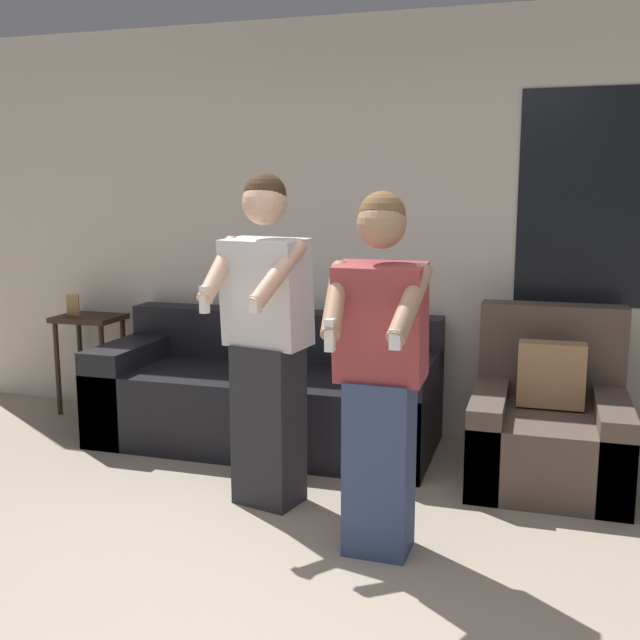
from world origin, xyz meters
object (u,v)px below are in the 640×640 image
object	(u,v)px
person_left	(266,341)
armchair	(549,426)
side_table	(89,335)
couch	(267,396)
person_right	(380,375)

from	to	relation	value
person_left	armchair	bearing A→B (deg)	29.37
side_table	person_left	distance (m)	2.17
armchair	side_table	distance (m)	3.23
side_table	person_left	xyz separation A→B (m)	(1.81, -1.16, 0.29)
couch	side_table	world-z (taller)	side_table
couch	armchair	xyz separation A→B (m)	(1.73, -0.13, 0.00)
couch	person_right	size ratio (longest dim) A/B	1.34
armchair	person_left	size ratio (longest dim) A/B	0.56
armchair	side_table	size ratio (longest dim) A/B	1.09
armchair	person_left	world-z (taller)	person_left
armchair	person_right	world-z (taller)	person_right
couch	person_left	distance (m)	1.12
person_left	person_right	bearing A→B (deg)	-28.82
person_left	person_right	world-z (taller)	person_left
armchair	person_left	distance (m)	1.68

